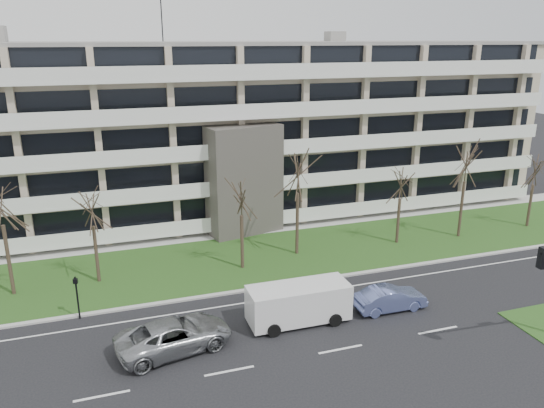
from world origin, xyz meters
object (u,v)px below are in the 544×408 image
object	(u,v)px
blue_sedan	(390,298)
pedestrian_signal	(77,292)
white_van	(300,300)
silver_pickup	(174,335)

from	to	relation	value
blue_sedan	pedestrian_signal	size ratio (longest dim) A/B	1.65
blue_sedan	white_van	world-z (taller)	white_van
silver_pickup	blue_sedan	bearing A→B (deg)	-100.63
silver_pickup	pedestrian_signal	world-z (taller)	pedestrian_signal
blue_sedan	white_van	xyz separation A→B (m)	(-5.65, 0.39, 0.63)
white_van	pedestrian_signal	xyz separation A→B (m)	(-12.03, 4.36, 0.35)
silver_pickup	white_van	size ratio (longest dim) A/B	1.03
blue_sedan	pedestrian_signal	bearing A→B (deg)	75.38
blue_sedan	white_van	size ratio (longest dim) A/B	0.75
blue_sedan	silver_pickup	bearing A→B (deg)	91.46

